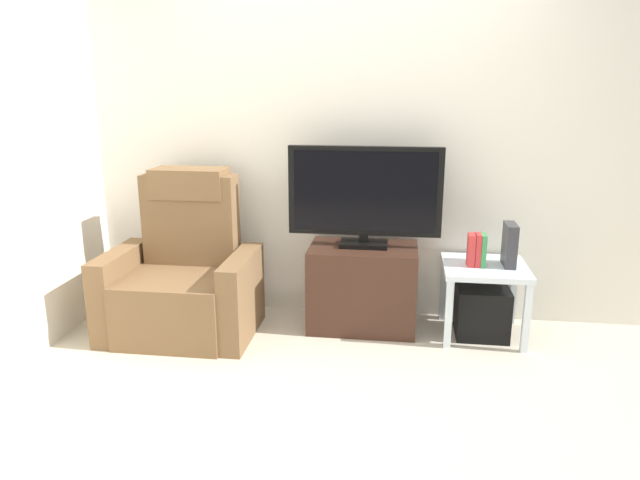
% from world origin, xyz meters
% --- Properties ---
extents(ground_plane, '(6.40, 6.40, 0.00)m').
position_xyz_m(ground_plane, '(0.00, 0.00, 0.00)').
color(ground_plane, beige).
extents(wall_back, '(6.40, 0.06, 2.60)m').
position_xyz_m(wall_back, '(0.00, 1.13, 1.30)').
color(wall_back, silver).
rests_on(wall_back, ground).
extents(tv_stand, '(0.72, 0.47, 0.57)m').
position_xyz_m(tv_stand, '(0.12, 0.83, 0.29)').
color(tv_stand, '#3D2319').
rests_on(tv_stand, ground).
extents(television, '(1.02, 0.20, 0.67)m').
position_xyz_m(television, '(0.12, 0.85, 0.93)').
color(television, black).
rests_on(television, tv_stand).
extents(recliner_armchair, '(0.98, 0.78, 1.08)m').
position_xyz_m(recliner_armchair, '(-1.08, 0.62, 0.37)').
color(recliner_armchair, brown).
rests_on(recliner_armchair, ground).
extents(side_table, '(0.54, 0.54, 0.49)m').
position_xyz_m(side_table, '(0.92, 0.80, 0.41)').
color(side_table, silver).
rests_on(side_table, ground).
extents(subwoofer_box, '(0.34, 0.34, 0.34)m').
position_xyz_m(subwoofer_box, '(0.92, 0.80, 0.17)').
color(subwoofer_box, black).
rests_on(subwoofer_box, ground).
extents(book_leftmost, '(0.04, 0.11, 0.21)m').
position_xyz_m(book_leftmost, '(0.82, 0.78, 0.59)').
color(book_leftmost, red).
rests_on(book_leftmost, side_table).
extents(book_middle, '(0.03, 0.11, 0.21)m').
position_xyz_m(book_middle, '(0.86, 0.78, 0.60)').
color(book_middle, red).
rests_on(book_middle, side_table).
extents(book_rightmost, '(0.03, 0.12, 0.21)m').
position_xyz_m(book_rightmost, '(0.89, 0.78, 0.60)').
color(book_rightmost, '#388C4C').
rests_on(book_rightmost, side_table).
extents(game_console, '(0.07, 0.20, 0.28)m').
position_xyz_m(game_console, '(1.06, 0.81, 0.63)').
color(game_console, '#333338').
rests_on(game_console, side_table).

